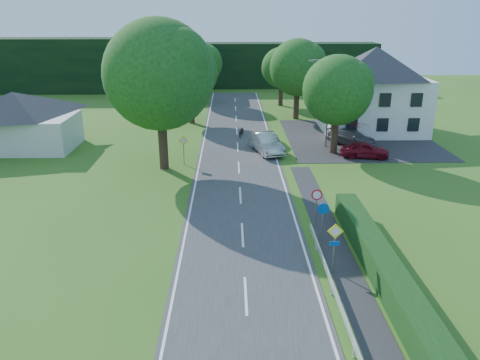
{
  "coord_description": "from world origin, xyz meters",
  "views": [
    {
      "loc": [
        -0.61,
        -11.84,
        12.07
      ],
      "look_at": [
        -0.06,
        16.09,
        1.85
      ],
      "focal_mm": 35.0,
      "sensor_mm": 36.0,
      "label": 1
    }
  ],
  "objects_px": {
    "motorcycle": "(242,131)",
    "parked_car_red": "(365,150)",
    "parked_car_grey": "(352,137)",
    "parked_car_silver_b": "(376,129)",
    "parasol": "(358,134)",
    "moving_car": "(266,143)",
    "streetlight": "(327,99)",
    "parked_car_silver_a": "(349,130)"
  },
  "relations": [
    {
      "from": "parked_car_grey",
      "to": "parasol",
      "type": "distance_m",
      "value": 0.64
    },
    {
      "from": "streetlight",
      "to": "parasol",
      "type": "distance_m",
      "value": 4.68
    },
    {
      "from": "streetlight",
      "to": "motorcycle",
      "type": "bearing_deg",
      "value": 153.21
    },
    {
      "from": "motorcycle",
      "to": "parasol",
      "type": "bearing_deg",
      "value": -6.12
    },
    {
      "from": "parked_car_grey",
      "to": "parked_car_silver_b",
      "type": "bearing_deg",
      "value": -3.31
    },
    {
      "from": "motorcycle",
      "to": "parasol",
      "type": "distance_m",
      "value": 11.34
    },
    {
      "from": "streetlight",
      "to": "parked_car_silver_b",
      "type": "distance_m",
      "value": 8.08
    },
    {
      "from": "parked_car_silver_a",
      "to": "parked_car_grey",
      "type": "xyz_separation_m",
      "value": [
        -0.35,
        -2.73,
        -0.0
      ]
    },
    {
      "from": "streetlight",
      "to": "moving_car",
      "type": "relative_size",
      "value": 1.54
    },
    {
      "from": "motorcycle",
      "to": "parked_car_red",
      "type": "relative_size",
      "value": 0.49
    },
    {
      "from": "parked_car_red",
      "to": "parked_car_grey",
      "type": "relative_size",
      "value": 0.86
    },
    {
      "from": "streetlight",
      "to": "parked_car_silver_a",
      "type": "distance_m",
      "value": 5.85
    },
    {
      "from": "streetlight",
      "to": "parked_car_red",
      "type": "relative_size",
      "value": 1.96
    },
    {
      "from": "parked_car_red",
      "to": "parked_car_silver_a",
      "type": "xyz_separation_m",
      "value": [
        0.25,
        6.8,
        -0.0
      ]
    },
    {
      "from": "parked_car_grey",
      "to": "parasol",
      "type": "xyz_separation_m",
      "value": [
        0.51,
        -0.03,
        0.39
      ]
    },
    {
      "from": "parked_car_silver_b",
      "to": "moving_car",
      "type": "bearing_deg",
      "value": 114.58
    },
    {
      "from": "parked_car_red",
      "to": "parked_car_silver_b",
      "type": "distance_m",
      "value": 8.08
    },
    {
      "from": "motorcycle",
      "to": "parasol",
      "type": "height_order",
      "value": "parasol"
    },
    {
      "from": "parked_car_silver_a",
      "to": "parked_car_silver_b",
      "type": "distance_m",
      "value": 2.98
    },
    {
      "from": "motorcycle",
      "to": "parked_car_silver_a",
      "type": "distance_m",
      "value": 10.7
    },
    {
      "from": "moving_car",
      "to": "parasol",
      "type": "relative_size",
      "value": 2.16
    },
    {
      "from": "parked_car_red",
      "to": "parked_car_silver_b",
      "type": "bearing_deg",
      "value": -13.23
    },
    {
      "from": "parasol",
      "to": "parked_car_silver_a",
      "type": "bearing_deg",
      "value": 93.29
    },
    {
      "from": "parasol",
      "to": "motorcycle",
      "type": "bearing_deg",
      "value": 163.08
    },
    {
      "from": "streetlight",
      "to": "parked_car_red",
      "type": "distance_m",
      "value": 5.84
    },
    {
      "from": "streetlight",
      "to": "parked_car_grey",
      "type": "xyz_separation_m",
      "value": [
        2.71,
        0.57,
        -3.73
      ]
    },
    {
      "from": "motorcycle",
      "to": "parked_car_silver_a",
      "type": "bearing_deg",
      "value": 7.88
    },
    {
      "from": "parasol",
      "to": "parked_car_red",
      "type": "bearing_deg",
      "value": -95.79
    },
    {
      "from": "moving_car",
      "to": "streetlight",
      "type": "bearing_deg",
      "value": 2.0
    },
    {
      "from": "streetlight",
      "to": "motorcycle",
      "type": "distance_m",
      "value": 9.38
    },
    {
      "from": "parked_car_silver_a",
      "to": "motorcycle",
      "type": "bearing_deg",
      "value": 104.64
    },
    {
      "from": "moving_car",
      "to": "parked_car_grey",
      "type": "bearing_deg",
      "value": 0.28
    },
    {
      "from": "parked_car_grey",
      "to": "parked_car_silver_b",
      "type": "relative_size",
      "value": 0.99
    },
    {
      "from": "motorcycle",
      "to": "parked_car_grey",
      "type": "relative_size",
      "value": 0.42
    },
    {
      "from": "motorcycle",
      "to": "parked_car_red",
      "type": "height_order",
      "value": "parked_car_red"
    },
    {
      "from": "moving_car",
      "to": "motorcycle",
      "type": "bearing_deg",
      "value": 95.03
    },
    {
      "from": "motorcycle",
      "to": "parasol",
      "type": "relative_size",
      "value": 0.83
    },
    {
      "from": "motorcycle",
      "to": "parasol",
      "type": "xyz_separation_m",
      "value": [
        10.84,
        -3.3,
        0.56
      ]
    },
    {
      "from": "streetlight",
      "to": "parked_car_silver_b",
      "type": "height_order",
      "value": "streetlight"
    },
    {
      "from": "motorcycle",
      "to": "parked_car_red",
      "type": "xyz_separation_m",
      "value": [
        10.43,
        -7.35,
        0.17
      ]
    },
    {
      "from": "moving_car",
      "to": "parasol",
      "type": "distance_m",
      "value": 9.07
    },
    {
      "from": "motorcycle",
      "to": "parked_car_silver_b",
      "type": "relative_size",
      "value": 0.41
    }
  ]
}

